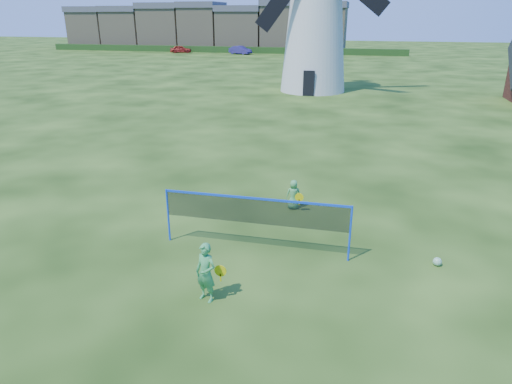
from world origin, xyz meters
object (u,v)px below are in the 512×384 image
object	(u,v)px
windmill	(315,20)
car_right	(240,50)
player_boy	(294,195)
play_ball	(437,262)
player_girl	(206,273)
car_left	(181,49)
badminton_net	(255,212)

from	to	relation	value
windmill	car_right	size ratio (longest dim) A/B	4.07
player_boy	play_ball	bearing A→B (deg)	134.66
player_girl	car_left	world-z (taller)	player_girl
badminton_net	car_right	bearing A→B (deg)	105.54
play_ball	car_left	xyz separation A→B (m)	(-32.80, 63.51, 0.49)
windmill	badminton_net	size ratio (longest dim) A/B	3.15
player_girl	play_ball	world-z (taller)	player_girl
car_left	car_right	world-z (taller)	car_right
badminton_net	car_right	xyz separation A→B (m)	(-17.65, 63.48, -0.50)
player_boy	car_right	world-z (taller)	car_right
windmill	car_left	distance (m)	44.60
play_ball	car_left	distance (m)	71.48
windmill	player_girl	size ratio (longest dim) A/B	11.36
badminton_net	player_girl	world-z (taller)	badminton_net
player_boy	car_right	distance (m)	63.11
play_ball	car_left	bearing A→B (deg)	117.31
windmill	play_ball	distance (m)	29.11
player_boy	car_left	xyz separation A→B (m)	(-28.63, 60.72, 0.10)
badminton_net	car_right	size ratio (longest dim) A/B	1.29
player_boy	play_ball	world-z (taller)	player_boy
windmill	car_right	world-z (taller)	windmill
player_girl	player_boy	distance (m)	5.69
windmill	play_ball	bearing A→B (deg)	-76.83
windmill	car_right	xyz separation A→B (m)	(-15.87, 35.38, -4.97)
badminton_net	player_girl	size ratio (longest dim) A/B	3.60
badminton_net	car_left	xyz separation A→B (m)	(-28.06, 63.78, -0.54)
player_girl	car_left	distance (m)	71.80
car_right	car_left	bearing A→B (deg)	112.34
badminton_net	car_right	world-z (taller)	badminton_net
badminton_net	play_ball	xyz separation A→B (m)	(4.73, 0.27, -1.03)
car_left	badminton_net	bearing A→B (deg)	-171.75
car_left	car_right	distance (m)	10.41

